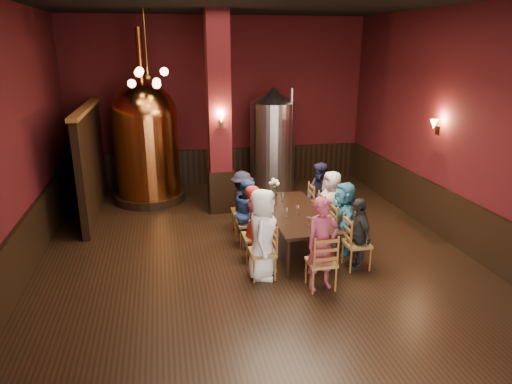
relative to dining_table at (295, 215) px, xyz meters
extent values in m
plane|color=black|center=(-0.81, -0.38, -0.69)|extent=(10.00, 10.00, 0.00)
cube|color=#460F12|center=(-0.81, 4.62, 1.56)|extent=(8.00, 0.02, 4.50)
cube|color=#460F12|center=(-0.81, -5.38, 1.56)|extent=(8.00, 0.02, 4.50)
cube|color=#460F12|center=(-4.81, -0.38, 1.56)|extent=(0.02, 10.00, 4.50)
cube|color=#460F12|center=(3.19, -0.38, 1.56)|extent=(0.02, 10.00, 4.50)
cube|color=black|center=(3.15, -0.38, -0.19)|extent=(0.08, 9.90, 1.00)
cube|color=black|center=(-0.81, 4.58, -0.19)|extent=(7.90, 0.08, 1.00)
cube|color=black|center=(-4.77, -0.38, -0.19)|extent=(0.08, 9.90, 1.00)
cube|color=#460F12|center=(-1.11, 2.42, 1.56)|extent=(0.58, 0.58, 4.50)
cube|color=black|center=(-4.01, 2.82, 0.51)|extent=(0.22, 3.50, 2.40)
cube|color=black|center=(0.00, 0.00, 0.03)|extent=(1.01, 2.41, 0.06)
cylinder|color=black|center=(-0.45, -1.14, -0.34)|extent=(0.07, 0.07, 0.69)
cylinder|color=black|center=(0.43, -1.14, -0.34)|extent=(0.07, 0.07, 0.69)
cylinder|color=black|center=(-0.43, 1.14, -0.34)|extent=(0.07, 0.07, 0.69)
cylinder|color=black|center=(0.45, 1.14, -0.34)|extent=(0.07, 0.07, 0.69)
imported|color=white|center=(-0.86, -1.00, 0.09)|extent=(0.73, 0.89, 1.57)
imported|color=#B0281E|center=(-0.85, -0.33, 0.02)|extent=(0.48, 0.60, 1.42)
imported|color=#2B4991|center=(-0.85, 0.33, -0.01)|extent=(0.33, 0.66, 1.35)
imported|color=black|center=(-0.84, 1.00, -0.03)|extent=(0.57, 0.89, 1.32)
imported|color=black|center=(0.84, -1.00, -0.04)|extent=(0.36, 0.78, 1.29)
imported|color=teal|center=(0.85, -0.33, 0.01)|extent=(0.59, 1.33, 1.39)
imported|color=beige|center=(0.85, 0.33, 0.02)|extent=(0.55, 0.75, 1.41)
imported|color=#1B1A34|center=(0.86, 1.00, 0.01)|extent=(0.54, 0.75, 1.40)
imported|color=#933147|center=(-0.01, -1.55, 0.08)|extent=(0.63, 0.48, 1.54)
cylinder|color=black|center=(-2.78, 3.52, -0.59)|extent=(1.76, 1.76, 0.20)
cylinder|color=#B45E29|center=(-2.78, 3.52, 0.49)|extent=(1.64, 1.64, 1.96)
sphere|color=#B45E29|center=(-2.78, 3.52, 1.46)|extent=(1.56, 1.56, 1.56)
cylinder|color=#B45E29|center=(-2.78, 3.52, 2.83)|extent=(0.16, 0.16, 1.27)
cylinder|color=#B2B2B7|center=(0.40, 3.47, 0.50)|extent=(1.28, 1.28, 2.38)
cone|color=#B2B2B7|center=(0.40, 3.47, 1.89)|extent=(1.14, 1.14, 0.38)
cylinder|color=#B2B2B7|center=(0.78, 3.09, 0.74)|extent=(0.08, 0.08, 2.67)
cylinder|color=white|center=(-0.15, 1.00, 0.16)|extent=(0.11, 0.11, 0.20)
camera|label=1|loc=(-2.38, -7.81, 3.11)|focal=32.00mm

